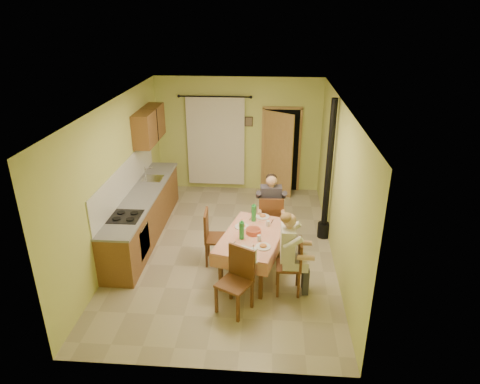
# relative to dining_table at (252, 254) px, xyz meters

# --- Properties ---
(floor) EXTENTS (4.00, 6.00, 0.01)m
(floor) POSITION_rel_dining_table_xyz_m (-0.53, 0.79, -0.38)
(floor) COLOR tan
(floor) RESTS_ON ground
(room_shell) EXTENTS (4.04, 6.04, 2.82)m
(room_shell) POSITION_rel_dining_table_xyz_m (-0.53, 0.79, 1.44)
(room_shell) COLOR #CFD86F
(room_shell) RESTS_ON ground
(kitchen_run) EXTENTS (0.64, 3.64, 1.56)m
(kitchen_run) POSITION_rel_dining_table_xyz_m (-2.23, 1.19, 0.10)
(kitchen_run) COLOR brown
(kitchen_run) RESTS_ON ground
(upper_cabinets) EXTENTS (0.35, 1.40, 0.70)m
(upper_cabinets) POSITION_rel_dining_table_xyz_m (-2.35, 2.49, 1.57)
(upper_cabinets) COLOR brown
(upper_cabinets) RESTS_ON room_shell
(curtain) EXTENTS (1.70, 0.07, 2.22)m
(curtain) POSITION_rel_dining_table_xyz_m (-1.08, 3.69, 0.88)
(curtain) COLOR black
(curtain) RESTS_ON ground
(doorway) EXTENTS (0.96, 0.52, 2.15)m
(doorway) POSITION_rel_dining_table_xyz_m (0.49, 3.64, 0.67)
(doorway) COLOR black
(doorway) RESTS_ON ground
(dining_table) EXTENTS (1.30, 1.74, 0.76)m
(dining_table) POSITION_rel_dining_table_xyz_m (0.00, 0.00, 0.00)
(dining_table) COLOR #E09279
(dining_table) RESTS_ON ground
(tableware) EXTENTS (0.63, 1.68, 0.33)m
(tableware) POSITION_rel_dining_table_xyz_m (-0.01, -0.10, 0.44)
(tableware) COLOR white
(tableware) RESTS_ON dining_table
(chair_far) EXTENTS (0.48, 0.48, 1.03)m
(chair_far) POSITION_rel_dining_table_xyz_m (0.30, 1.08, -0.09)
(chair_far) COLOR #5A3218
(chair_far) RESTS_ON ground
(chair_near) EXTENTS (0.61, 0.61, 1.01)m
(chair_near) POSITION_rel_dining_table_xyz_m (-0.21, -1.00, -0.09)
(chair_near) COLOR #5A3218
(chair_near) RESTS_ON ground
(chair_right) EXTENTS (0.39, 0.39, 0.94)m
(chair_right) POSITION_rel_dining_table_xyz_m (0.62, -0.48, -0.09)
(chair_right) COLOR #5A3218
(chair_right) RESTS_ON ground
(chair_left) EXTENTS (0.46, 0.46, 1.01)m
(chair_left) POSITION_rel_dining_table_xyz_m (-0.65, 0.32, -0.09)
(chair_left) COLOR #5A3218
(chair_left) RESTS_ON ground
(man_far) EXTENTS (0.59, 0.47, 1.39)m
(man_far) POSITION_rel_dining_table_xyz_m (0.30, 1.09, 0.50)
(man_far) COLOR #38333D
(man_far) RESTS_ON chair_far
(man_right) EXTENTS (0.47, 0.58, 1.39)m
(man_right) POSITION_rel_dining_table_xyz_m (0.60, -0.48, 0.50)
(man_right) COLOR silver
(man_right) RESTS_ON chair_right
(stove_flue) EXTENTS (0.24, 0.24, 2.80)m
(stove_flue) POSITION_rel_dining_table_xyz_m (1.37, 1.39, 0.64)
(stove_flue) COLOR black
(stove_flue) RESTS_ON ground
(picture_back) EXTENTS (0.19, 0.03, 0.23)m
(picture_back) POSITION_rel_dining_table_xyz_m (-0.28, 3.76, 1.37)
(picture_back) COLOR black
(picture_back) RESTS_ON room_shell
(picture_right) EXTENTS (0.03, 0.31, 0.21)m
(picture_right) POSITION_rel_dining_table_xyz_m (1.44, 1.99, 1.47)
(picture_right) COLOR brown
(picture_right) RESTS_ON room_shell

